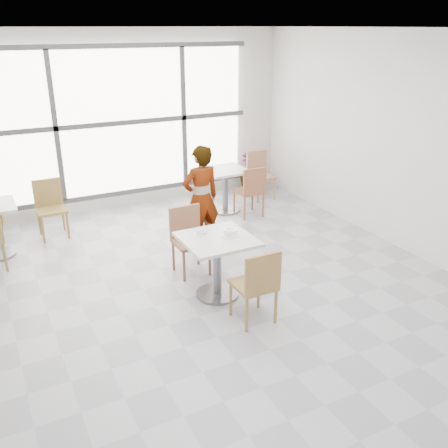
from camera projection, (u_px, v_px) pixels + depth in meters
name	position (u px, v px, depth m)	size (l,w,h in m)	color
floor	(213.00, 291.00, 6.02)	(7.00, 7.00, 0.00)	#9E9EA5
ceiling	(210.00, 28.00, 4.89)	(7.00, 7.00, 0.00)	white
wall_back	(122.00, 122.00, 8.34)	(6.00, 6.00, 0.00)	silver
wall_right	(409.00, 145.00, 6.72)	(7.00, 7.00, 0.00)	silver
window	(123.00, 123.00, 8.28)	(4.60, 0.07, 2.52)	white
main_table	(217.00, 256.00, 5.75)	(0.80, 0.80, 0.75)	silver
chair_near	(257.00, 282.00, 5.20)	(0.42, 0.42, 0.87)	olive
chair_far	(188.00, 235.00, 6.36)	(0.42, 0.42, 0.87)	#8D5C41
oatmeal_bowl	(230.00, 232.00, 5.71)	(0.21, 0.21, 0.09)	white
coffee_cup	(200.00, 232.00, 5.73)	(0.16, 0.13, 0.07)	white
person	(201.00, 199.00, 6.91)	(0.56, 0.36, 1.52)	black
bg_table_right	(225.00, 184.00, 8.45)	(0.70, 0.70, 0.75)	silver
bg_chair_left_far	(50.00, 204.00, 7.46)	(0.42, 0.42, 0.87)	olive
bg_chair_right_near	(251.00, 188.00, 8.18)	(0.42, 0.42, 0.87)	#915738
bg_chair_right_far	(259.00, 172.00, 9.12)	(0.42, 0.42, 0.87)	#A56F50
plant_right	(250.00, 173.00, 9.52)	(0.42, 0.42, 0.75)	#447337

